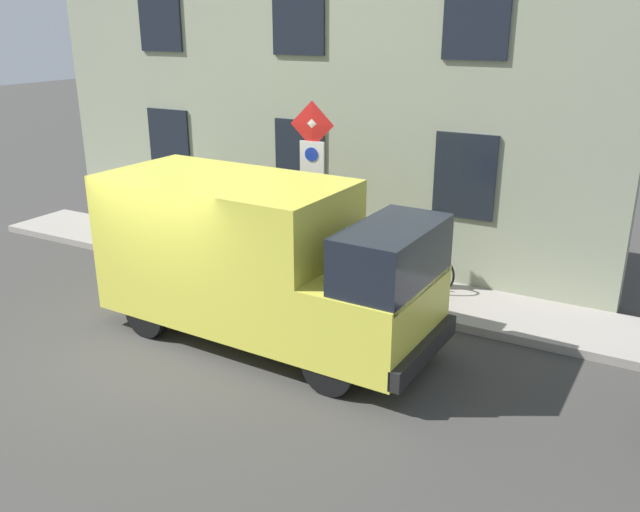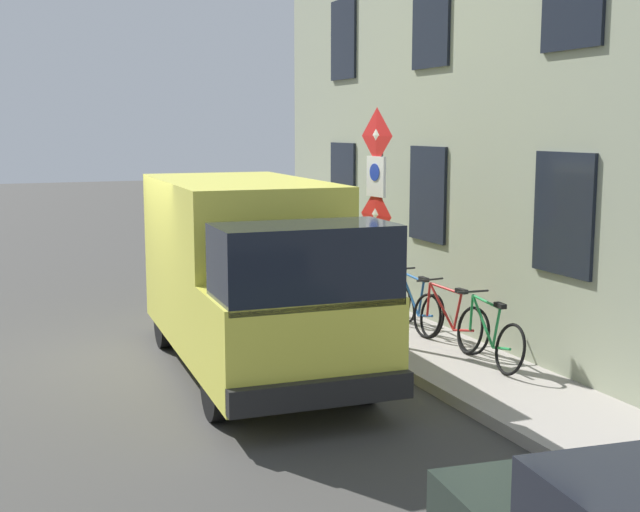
{
  "view_description": "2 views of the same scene",
  "coord_description": "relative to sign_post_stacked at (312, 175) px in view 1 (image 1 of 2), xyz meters",
  "views": [
    {
      "loc": [
        -6.9,
        -6.6,
        4.73
      ],
      "look_at": [
        1.83,
        -1.77,
        1.15
      ],
      "focal_mm": 36.95,
      "sensor_mm": 36.0,
      "label": 1
    },
    {
      "loc": [
        -2.38,
        -11.67,
        3.2
      ],
      "look_at": [
        1.89,
        -1.14,
        1.46
      ],
      "focal_mm": 47.17,
      "sensor_mm": 36.0,
      "label": 2
    }
  ],
  "objects": [
    {
      "name": "pedestrian",
      "position": [
        0.84,
        3.26,
        -1.16
      ],
      "size": [
        0.26,
        0.4,
        1.72
      ],
      "rotation": [
        0.0,
        0.0,
        6.28
      ],
      "color": "#262B47",
      "rests_on": "sidewalk_slab"
    },
    {
      "name": "litter_bin",
      "position": [
        0.15,
        2.76,
        -1.64
      ],
      "size": [
        0.44,
        0.44,
        0.9
      ],
      "primitive_type": "cylinder",
      "color": "#2D5133",
      "rests_on": "sidewalk_slab"
    },
    {
      "name": "bicycle_red",
      "position": [
        0.91,
        -0.51,
        -1.72
      ],
      "size": [
        0.46,
        1.71,
        0.89
      ],
      "rotation": [
        0.0,
        0.0,
        1.69
      ],
      "color": "black",
      "rests_on": "sidewalk_slab"
    },
    {
      "name": "bicycle_black",
      "position": [
        0.91,
        1.49,
        -1.72
      ],
      "size": [
        0.46,
        1.72,
        0.89
      ],
      "rotation": [
        0.0,
        0.0,
        1.65
      ],
      "color": "black",
      "rests_on": "sidewalk_slab"
    },
    {
      "name": "building_facade",
      "position": [
        1.8,
        1.11,
        1.15
      ],
      "size": [
        0.75,
        12.18,
        6.75
      ],
      "color": "#959C82",
      "rests_on": "ground_plane"
    },
    {
      "name": "bicycle_green",
      "position": [
        0.91,
        -1.52,
        -1.72
      ],
      "size": [
        0.46,
        1.72,
        0.89
      ],
      "rotation": [
        0.0,
        0.0,
        1.5
      ],
      "color": "black",
      "rests_on": "sidewalk_slab"
    },
    {
      "name": "bicycle_blue",
      "position": [
        0.91,
        0.49,
        -1.72
      ],
      "size": [
        0.46,
        1.71,
        0.89
      ],
      "rotation": [
        0.0,
        0.0,
        1.56
      ],
      "color": "black",
      "rests_on": "sidewalk_slab"
    },
    {
      "name": "ground_plane",
      "position": [
        -2.76,
        1.11,
        -2.23
      ],
      "size": [
        80.0,
        80.0,
        0.0
      ],
      "primitive_type": "plane",
      "color": "#3C3A37"
    },
    {
      "name": "sign_post_stacked",
      "position": [
        0.0,
        0.0,
        0.0
      ],
      "size": [
        0.17,
        0.56,
        3.22
      ],
      "color": "#474C47",
      "rests_on": "sidewalk_slab"
    },
    {
      "name": "sidewalk_slab",
      "position": [
        0.63,
        1.11,
        -2.16
      ],
      "size": [
        1.66,
        14.18,
        0.14
      ],
      "primitive_type": "cube",
      "color": "gray",
      "rests_on": "ground_plane"
    },
    {
      "name": "delivery_van",
      "position": [
        -1.9,
        -0.13,
        -0.9
      ],
      "size": [
        2.19,
        5.4,
        2.5
      ],
      "rotation": [
        0.0,
        0.0,
        4.68
      ],
      "color": "#DDD747",
      "rests_on": "ground_plane"
    }
  ]
}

